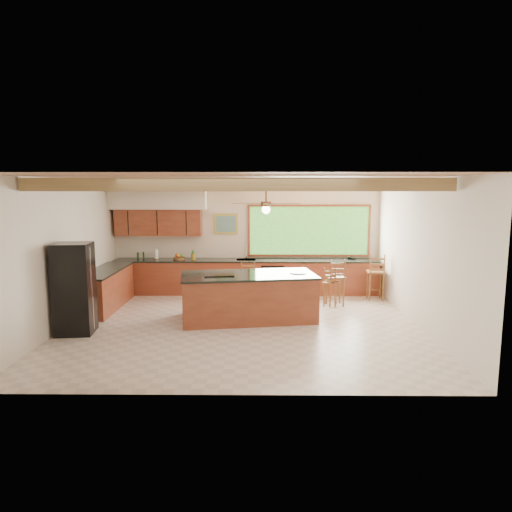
{
  "coord_description": "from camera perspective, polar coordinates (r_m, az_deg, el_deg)",
  "views": [
    {
      "loc": [
        0.38,
        -9.13,
        2.78
      ],
      "look_at": [
        0.29,
        0.8,
        1.33
      ],
      "focal_mm": 32.0,
      "sensor_mm": 36.0,
      "label": 1
    }
  ],
  "objects": [
    {
      "name": "bar_stool_a",
      "position": [
        10.89,
        -0.94,
        -3.02
      ],
      "size": [
        0.4,
        0.4,
        1.08
      ],
      "rotation": [
        0.0,
        0.0,
        -0.05
      ],
      "color": "brown",
      "rests_on": "ground"
    },
    {
      "name": "ground",
      "position": [
        9.55,
        -1.79,
        -8.61
      ],
      "size": [
        7.2,
        7.2,
        0.0
      ],
      "primitive_type": "plane",
      "color": "beige",
      "rests_on": "ground"
    },
    {
      "name": "counter_run",
      "position": [
        11.94,
        -5.24,
        -2.9
      ],
      "size": [
        7.12,
        3.1,
        1.22
      ],
      "color": "brown",
      "rests_on": "ground"
    },
    {
      "name": "island",
      "position": [
        9.85,
        -0.96,
        -5.09
      ],
      "size": [
        3.01,
        1.75,
        1.01
      ],
      "rotation": [
        0.0,
        0.0,
        0.15
      ],
      "color": "brown",
      "rests_on": "ground"
    },
    {
      "name": "room_shell",
      "position": [
        9.82,
        -2.68,
        5.0
      ],
      "size": [
        7.27,
        6.54,
        3.02
      ],
      "color": "beige",
      "rests_on": "ground"
    },
    {
      "name": "bar_stool_b",
      "position": [
        11.08,
        9.96,
        -2.72
      ],
      "size": [
        0.45,
        0.45,
        1.15
      ],
      "rotation": [
        0.0,
        0.0,
        0.1
      ],
      "color": "brown",
      "rests_on": "ground"
    },
    {
      "name": "bar_stool_c",
      "position": [
        11.04,
        9.33,
        -3.4
      ],
      "size": [
        0.41,
        0.41,
        0.95
      ],
      "rotation": [
        0.0,
        0.0,
        -0.25
      ],
      "color": "brown",
      "rests_on": "ground"
    },
    {
      "name": "bar_stool_d",
      "position": [
        11.85,
        14.8,
        -2.05
      ],
      "size": [
        0.44,
        0.44,
        1.19
      ],
      "rotation": [
        0.0,
        0.0,
        -0.04
      ],
      "color": "brown",
      "rests_on": "ground"
    },
    {
      "name": "refrigerator",
      "position": [
        9.5,
        -21.79,
        -3.79
      ],
      "size": [
        0.75,
        0.74,
        1.77
      ],
      "rotation": [
        0.0,
        0.0,
        0.1
      ],
      "color": "black",
      "rests_on": "ground"
    }
  ]
}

